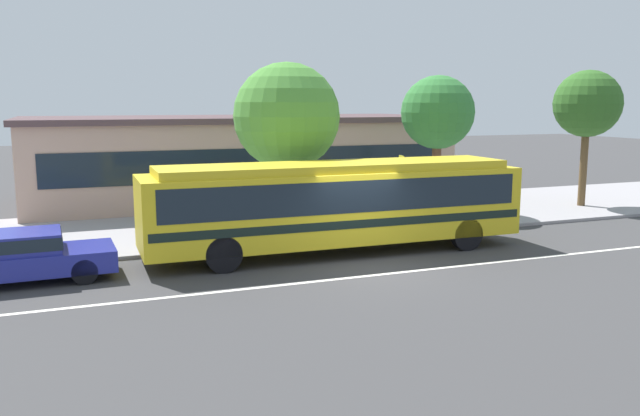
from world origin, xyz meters
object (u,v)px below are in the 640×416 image
at_px(street_tree_near_stop, 287,117).
at_px(street_tree_mid_block, 438,113).
at_px(street_tree_far_end, 587,105).
at_px(bus_stop_sign, 401,183).
at_px(pedestrian_walking_along_curb, 405,201).
at_px(sedan_behind_bus, 11,255).
at_px(pedestrian_standing_by_tree, 378,199).
at_px(transit_bus, 336,201).
at_px(pedestrian_waiting_near_sign, 370,198).

bearing_deg(street_tree_near_stop, street_tree_mid_block, 12.10).
xyz_separation_m(street_tree_mid_block, street_tree_far_end, (6.69, -0.96, 0.34)).
bearing_deg(bus_stop_sign, pedestrian_walking_along_curb, 47.88).
distance_m(sedan_behind_bus, pedestrian_standing_by_tree, 12.14).
distance_m(bus_stop_sign, street_tree_mid_block, 5.15).
bearing_deg(transit_bus, street_tree_near_stop, 96.71).
bearing_deg(transit_bus, bus_stop_sign, 28.33).
bearing_deg(bus_stop_sign, street_tree_far_end, 12.52).
height_order(sedan_behind_bus, pedestrian_standing_by_tree, pedestrian_standing_by_tree).
height_order(transit_bus, street_tree_mid_block, street_tree_mid_block).
relative_size(pedestrian_waiting_near_sign, street_tree_mid_block, 0.32).
xyz_separation_m(bus_stop_sign, street_tree_mid_block, (3.34, 3.18, 2.29)).
xyz_separation_m(transit_bus, pedestrian_standing_by_tree, (2.87, 2.92, -0.49)).
bearing_deg(street_tree_near_stop, bus_stop_sign, -26.30).
bearing_deg(street_tree_far_end, street_tree_mid_block, 171.83).
distance_m(transit_bus, pedestrian_walking_along_curb, 4.17).
height_order(pedestrian_waiting_near_sign, pedestrian_standing_by_tree, pedestrian_waiting_near_sign).
bearing_deg(street_tree_far_end, street_tree_near_stop, -177.87).
distance_m(transit_bus, pedestrian_waiting_near_sign, 3.89).
relative_size(transit_bus, street_tree_far_end, 2.01).
xyz_separation_m(transit_bus, street_tree_mid_block, (6.42, 4.85, 2.48)).
bearing_deg(pedestrian_walking_along_curb, bus_stop_sign, -132.12).
height_order(transit_bus, pedestrian_waiting_near_sign, transit_bus).
bearing_deg(sedan_behind_bus, street_tree_near_stop, 22.22).
relative_size(sedan_behind_bus, pedestrian_standing_by_tree, 2.85).
xyz_separation_m(transit_bus, sedan_behind_bus, (-8.89, -0.08, -0.87)).
bearing_deg(pedestrian_standing_by_tree, pedestrian_waiting_near_sign, -178.27).
height_order(sedan_behind_bus, street_tree_far_end, street_tree_far_end).
xyz_separation_m(pedestrian_waiting_near_sign, bus_stop_sign, (0.54, -1.25, 0.65)).
relative_size(pedestrian_walking_along_curb, pedestrian_standing_by_tree, 0.98).
relative_size(pedestrian_waiting_near_sign, bus_stop_sign, 0.67).
xyz_separation_m(pedestrian_waiting_near_sign, street_tree_far_end, (10.56, 0.98, 3.28)).
bearing_deg(sedan_behind_bus, transit_bus, 0.52).
bearing_deg(street_tree_near_stop, street_tree_far_end, 2.13).
xyz_separation_m(sedan_behind_bus, pedestrian_standing_by_tree, (11.76, 3.00, 0.38)).
bearing_deg(street_tree_mid_block, pedestrian_standing_by_tree, -151.51).
xyz_separation_m(pedestrian_waiting_near_sign, street_tree_mid_block, (3.88, 1.94, 2.94)).
distance_m(pedestrian_walking_along_curb, bus_stop_sign, 0.96).
xyz_separation_m(bus_stop_sign, street_tree_near_stop, (-3.49, 1.72, 2.24)).
bearing_deg(street_tree_far_end, pedestrian_walking_along_curb, -169.74).
bearing_deg(sedan_behind_bus, bus_stop_sign, 8.29).
relative_size(pedestrian_walking_along_curb, bus_stop_sign, 0.64).
distance_m(pedestrian_standing_by_tree, street_tree_mid_block, 5.02).
relative_size(transit_bus, street_tree_near_stop, 2.01).
xyz_separation_m(transit_bus, pedestrian_waiting_near_sign, (2.55, 2.91, -0.46)).
xyz_separation_m(pedestrian_waiting_near_sign, pedestrian_standing_by_tree, (0.32, 0.01, -0.03)).
distance_m(street_tree_near_stop, street_tree_mid_block, 6.98).
bearing_deg(pedestrian_walking_along_curb, street_tree_far_end, 10.26).
relative_size(transit_bus, pedestrian_waiting_near_sign, 6.62).
distance_m(pedestrian_standing_by_tree, street_tree_near_stop, 4.41).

